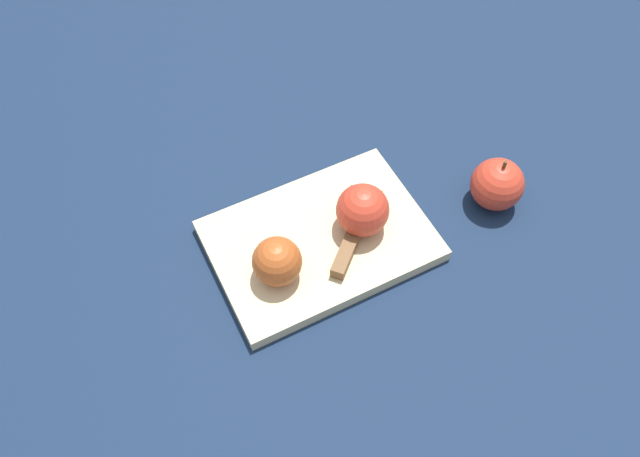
{
  "coord_description": "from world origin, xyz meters",
  "views": [
    {
      "loc": [
        -0.3,
        -0.37,
        0.75
      ],
      "look_at": [
        0.0,
        0.0,
        0.04
      ],
      "focal_mm": 35.0,
      "sensor_mm": 36.0,
      "label": 1
    }
  ],
  "objects_px": {
    "apple_half_left": "(277,261)",
    "apple_half_right": "(363,210)",
    "knife": "(349,247)",
    "apple_whole": "(497,184)"
  },
  "relations": [
    {
      "from": "apple_half_left",
      "to": "apple_half_right",
      "type": "distance_m",
      "value": 0.14
    },
    {
      "from": "knife",
      "to": "apple_half_right",
      "type": "bearing_deg",
      "value": -3.51
    },
    {
      "from": "apple_half_right",
      "to": "apple_whole",
      "type": "relative_size",
      "value": 0.83
    },
    {
      "from": "apple_half_left",
      "to": "apple_whole",
      "type": "xyz_separation_m",
      "value": [
        0.33,
        -0.09,
        -0.02
      ]
    },
    {
      "from": "apple_half_right",
      "to": "apple_whole",
      "type": "xyz_separation_m",
      "value": [
        0.19,
        -0.08,
        -0.02
      ]
    },
    {
      "from": "apple_half_right",
      "to": "apple_whole",
      "type": "height_order",
      "value": "apple_half_right"
    },
    {
      "from": "apple_whole",
      "to": "apple_half_right",
      "type": "bearing_deg",
      "value": 157.98
    },
    {
      "from": "apple_half_right",
      "to": "knife",
      "type": "xyz_separation_m",
      "value": [
        -0.04,
        -0.02,
        -0.03
      ]
    },
    {
      "from": "apple_half_left",
      "to": "apple_whole",
      "type": "distance_m",
      "value": 0.34
    },
    {
      "from": "apple_half_left",
      "to": "apple_whole",
      "type": "bearing_deg",
      "value": -45.18
    }
  ]
}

